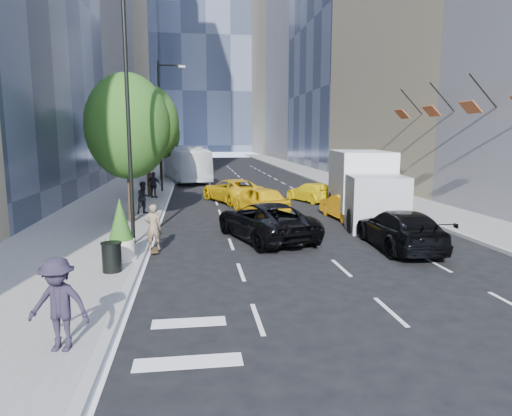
{
  "coord_description": "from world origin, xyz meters",
  "views": [
    {
      "loc": [
        -4.01,
        -14.72,
        4.55
      ],
      "look_at": [
        -1.5,
        3.53,
        1.6
      ],
      "focal_mm": 32.0,
      "sensor_mm": 36.0,
      "label": 1
    }
  ],
  "objects": [
    {
      "name": "taxi_c",
      "position": [
        -1.35,
        16.42,
        0.79
      ],
      "size": [
        4.59,
        6.26,
        1.58
      ],
      "primitive_type": "imported",
      "rotation": [
        0.0,
        0.0,
        3.53
      ],
      "color": "gold",
      "rests_on": "ground"
    },
    {
      "name": "lamp_far",
      "position": [
        -6.32,
        22.0,
        5.81
      ],
      "size": [
        2.13,
        0.22,
        10.0
      ],
      "color": "black",
      "rests_on": "sidewalk_left"
    },
    {
      "name": "tree_far",
      "position": [
        -7.2,
        32.0,
        4.62
      ],
      "size": [
        3.9,
        3.9,
        6.92
      ],
      "color": "black",
      "rests_on": "sidewalk_left"
    },
    {
      "name": "city_bus",
      "position": [
        -4.8,
        31.94,
        1.73
      ],
      "size": [
        5.13,
        12.78,
        3.47
      ],
      "primitive_type": "imported",
      "rotation": [
        0.0,
        0.0,
        0.18
      ],
      "color": "white",
      "rests_on": "ground"
    },
    {
      "name": "pedestrian_c",
      "position": [
        -6.8,
        -5.38,
        1.13
      ],
      "size": [
        1.4,
        0.98,
        1.97
      ],
      "primitive_type": "imported",
      "rotation": [
        0.0,
        0.0,
        -0.21
      ],
      "color": "black",
      "rests_on": "sidewalk_left"
    },
    {
      "name": "taxi_d",
      "position": [
        4.08,
        15.78,
        0.65
      ],
      "size": [
        3.3,
        4.84,
        1.3
      ],
      "primitive_type": "imported",
      "rotation": [
        0.0,
        0.0,
        3.51
      ],
      "color": "yellow",
      "rests_on": "ground"
    },
    {
      "name": "taxi_b",
      "position": [
        4.2,
        9.0,
        0.69
      ],
      "size": [
        1.86,
        4.33,
        1.39
      ],
      "primitive_type": "imported",
      "rotation": [
        0.0,
        0.0,
        3.24
      ],
      "color": "#FD9C0D",
      "rests_on": "ground"
    },
    {
      "name": "ground",
      "position": [
        0.0,
        0.0,
        0.0
      ],
      "size": [
        160.0,
        160.0,
        0.0
      ],
      "primitive_type": "plane",
      "color": "black",
      "rests_on": "ground"
    },
    {
      "name": "facade_flags",
      "position": [
        10.64,
        10.0,
        6.18
      ],
      "size": [
        1.85,
        13.3,
        2.05
      ],
      "color": "black",
      "rests_on": "ground"
    },
    {
      "name": "skateboarder",
      "position": [
        -5.6,
        3.0,
        0.9
      ],
      "size": [
        0.71,
        0.52,
        1.8
      ],
      "primitive_type": "imported",
      "rotation": [
        0.0,
        0.0,
        3.29
      ],
      "color": "brown",
      "rests_on": "ground"
    },
    {
      "name": "black_sedan_lincoln",
      "position": [
        -0.92,
        4.73,
        0.82
      ],
      "size": [
        4.35,
        6.47,
        1.65
      ],
      "primitive_type": "imported",
      "rotation": [
        0.0,
        0.0,
        3.44
      ],
      "color": "black",
      "rests_on": "ground"
    },
    {
      "name": "pedestrian_b",
      "position": [
        -6.8,
        18.0,
        1.08
      ],
      "size": [
        1.18,
        0.87,
        1.85
      ],
      "primitive_type": "imported",
      "rotation": [
        0.0,
        0.0,
        2.71
      ],
      "color": "black",
      "rests_on": "sidewalk_left"
    },
    {
      "name": "black_sedan_mercedes",
      "position": [
        4.2,
        2.33,
        0.79
      ],
      "size": [
        2.48,
        5.57,
        1.59
      ],
      "primitive_type": "imported",
      "rotation": [
        0.0,
        0.0,
        3.09
      ],
      "color": "black",
      "rests_on": "ground"
    },
    {
      "name": "tree_near",
      "position": [
        -7.2,
        9.0,
        4.97
      ],
      "size": [
        4.2,
        4.2,
        7.46
      ],
      "color": "black",
      "rests_on": "sidewalk_left"
    },
    {
      "name": "trash_can",
      "position": [
        -6.7,
        0.15,
        0.61
      ],
      "size": [
        0.62,
        0.62,
        0.93
      ],
      "primitive_type": "cylinder",
      "color": "black",
      "rests_on": "sidewalk_left"
    },
    {
      "name": "traffic_signal",
      "position": [
        -6.4,
        40.0,
        4.23
      ],
      "size": [
        2.48,
        0.53,
        5.2
      ],
      "color": "black",
      "rests_on": "sidewalk_left"
    },
    {
      "name": "taxi_a",
      "position": [
        -0.15,
        11.5,
        0.8
      ],
      "size": [
        3.26,
        5.08,
        1.61
      ],
      "primitive_type": "imported",
      "rotation": [
        0.0,
        0.0,
        3.45
      ],
      "color": "#E3AF0B",
      "rests_on": "ground"
    },
    {
      "name": "planter_shrub",
      "position": [
        -6.6,
        1.55,
        1.21
      ],
      "size": [
        0.93,
        0.93,
        2.23
      ],
      "color": "beige",
      "rests_on": "sidewalk_left"
    },
    {
      "name": "lamp_near",
      "position": [
        -6.32,
        4.0,
        5.81
      ],
      "size": [
        2.13,
        0.22,
        10.0
      ],
      "color": "black",
      "rests_on": "sidewalk_left"
    },
    {
      "name": "sidewalk_left",
      "position": [
        -9.0,
        30.0,
        0.07
      ],
      "size": [
        6.0,
        120.0,
        0.15
      ],
      "primitive_type": "cube",
      "color": "slate",
      "rests_on": "ground"
    },
    {
      "name": "tower_right_far",
      "position": [
        22.0,
        98.0,
        25.0
      ],
      "size": [
        20.0,
        24.0,
        50.0
      ],
      "primitive_type": "cube",
      "color": "gray",
      "rests_on": "ground"
    },
    {
      "name": "tree_mid",
      "position": [
        -7.2,
        19.0,
        5.32
      ],
      "size": [
        4.5,
        4.5,
        7.99
      ],
      "color": "black",
      "rests_on": "sidewalk_left"
    },
    {
      "name": "pedestrian_a",
      "position": [
        -6.8,
        11.35,
        1.06
      ],
      "size": [
        1.12,
        1.11,
        1.83
      ],
      "primitive_type": "imported",
      "rotation": [
        0.0,
        0.0,
        0.72
      ],
      "color": "black",
      "rests_on": "sidewalk_left"
    },
    {
      "name": "sidewalk_right",
      "position": [
        10.0,
        30.0,
        0.07
      ],
      "size": [
        4.0,
        120.0,
        0.15
      ],
      "primitive_type": "cube",
      "color": "slate",
      "rests_on": "ground"
    },
    {
      "name": "tower_left_end",
      "position": [
        -22.0,
        92.0,
        30.0
      ],
      "size": [
        20.0,
        28.0,
        60.0
      ],
      "primitive_type": "cube",
      "color": "#2C3345",
      "rests_on": "ground"
    },
    {
      "name": "box_truck",
      "position": [
        5.05,
        8.58,
        1.87
      ],
      "size": [
        3.9,
        8.02,
        3.68
      ],
      "rotation": [
        0.0,
        0.0,
        -0.15
      ],
      "color": "silver",
      "rests_on": "ground"
    }
  ]
}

